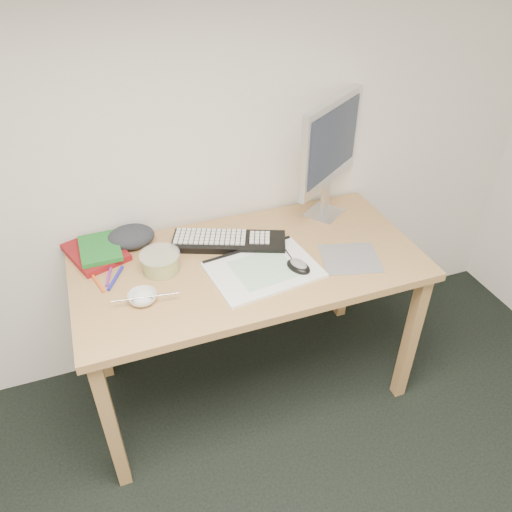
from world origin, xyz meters
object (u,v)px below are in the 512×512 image
at_px(desk, 249,276).
at_px(sketchpad, 264,270).
at_px(rice_bowl, 143,298).
at_px(keyboard, 229,242).
at_px(monitor, 330,146).

relative_size(desk, sketchpad, 3.37).
distance_m(desk, rice_bowl, 0.47).
xyz_separation_m(desk, rice_bowl, (-0.44, -0.11, 0.10)).
distance_m(keyboard, rice_bowl, 0.47).
bearing_deg(keyboard, sketchpad, -49.96).
distance_m(sketchpad, keyboard, 0.23).
height_order(monitor, rice_bowl, monitor).
relative_size(desk, monitor, 2.61).
bearing_deg(sketchpad, keyboard, 100.96).
height_order(keyboard, rice_bowl, rice_bowl).
bearing_deg(keyboard, desk, -51.28).
relative_size(desk, keyboard, 2.95).
distance_m(desk, monitor, 0.65).
relative_size(sketchpad, rice_bowl, 3.90).
bearing_deg(rice_bowl, desk, 13.36).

